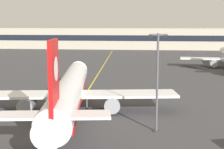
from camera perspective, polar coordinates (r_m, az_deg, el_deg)
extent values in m
plane|color=#3D3D3F|center=(39.19, -11.59, -10.84)|extent=(400.00, 400.00, 0.00)
cube|color=yellow|center=(67.38, -3.92, -2.29)|extent=(9.59, 179.78, 0.01)
cylinder|color=white|center=(48.25, -7.46, -2.64)|extent=(8.90, 36.17, 3.80)
cone|color=white|center=(67.21, -5.99, 0.68)|extent=(3.94, 3.09, 3.61)
cone|color=white|center=(29.51, -10.91, -9.49)|extent=(3.22, 3.18, 2.85)
cube|color=red|center=(48.47, -7.44, -3.85)|extent=(8.42, 33.31, 0.44)
cube|color=black|center=(65.24, -6.10, 1.02)|extent=(2.98, 1.50, 0.60)
cube|color=white|center=(49.01, -7.38, -3.48)|extent=(32.36, 9.32, 0.36)
cylinder|color=gray|center=(49.28, -14.68, -5.08)|extent=(2.79, 3.89, 2.30)
cylinder|color=black|center=(51.04, -14.24, -4.58)|extent=(1.96, 0.46, 1.95)
cylinder|color=gray|center=(48.15, -0.06, -5.11)|extent=(2.79, 3.89, 2.30)
cylinder|color=black|center=(49.95, -0.14, -4.60)|extent=(1.96, 0.46, 1.95)
cube|color=red|center=(31.99, -10.17, -0.36)|extent=(1.08, 4.81, 7.20)
cylinder|color=white|center=(32.18, -10.14, 0.99)|extent=(0.78, 2.44, 2.40)
cube|color=white|center=(32.21, -10.14, -7.04)|extent=(11.29, 4.34, 0.24)
cylinder|color=#4C4C51|center=(62.82, -6.24, -1.78)|extent=(0.24, 0.24, 1.60)
cylinder|color=black|center=(63.02, -6.22, -2.70)|extent=(0.52, 0.95, 0.90)
cylinder|color=#4C4C51|center=(47.01, -10.81, -5.19)|extent=(0.24, 0.24, 1.60)
cylinder|color=black|center=(47.30, -10.77, -6.51)|extent=(0.58, 1.34, 1.30)
cylinder|color=#4C4C51|center=(46.52, -4.44, -5.21)|extent=(0.24, 0.24, 1.60)
cylinder|color=black|center=(46.81, -4.42, -6.54)|extent=(0.58, 1.34, 1.30)
cylinder|color=gray|center=(101.26, 17.36, 1.92)|extent=(2.57, 3.73, 2.27)
cylinder|color=black|center=(103.06, 17.25, 2.05)|extent=(1.93, 0.35, 1.93)
cylinder|color=#515156|center=(39.42, 7.93, -1.57)|extent=(0.28, 0.28, 12.00)
cylinder|color=#333338|center=(40.93, 7.75, -9.79)|extent=(0.90, 0.90, 0.10)
cube|color=#515156|center=(38.79, 8.12, 6.96)|extent=(2.20, 0.16, 0.16)
cube|color=black|center=(38.77, 6.78, 6.69)|extent=(0.44, 0.36, 0.28)
cube|color=black|center=(38.84, 9.45, 6.63)|extent=(0.44, 0.36, 0.28)
cube|color=#B2A893|center=(168.02, 2.66, 6.35)|extent=(149.41, 12.00, 10.83)
cube|color=black|center=(161.97, 2.53, 6.40)|extent=(143.44, 0.12, 2.80)
cube|color=gray|center=(167.86, 2.67, 8.27)|extent=(149.81, 12.40, 0.40)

